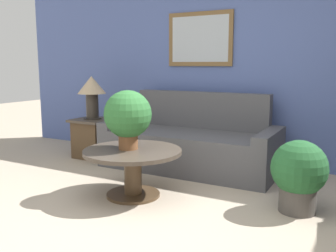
{
  "coord_description": "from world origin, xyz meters",
  "views": [
    {
      "loc": [
        1.51,
        -2.37,
        1.37
      ],
      "look_at": [
        -0.59,
        1.46,
        0.65
      ],
      "focal_mm": 40.0,
      "sensor_mm": 36.0,
      "label": 1
    }
  ],
  "objects_px": {
    "potted_plant_on_table": "(128,116)",
    "potted_plant_floor": "(299,173)",
    "couch_main": "(190,145)",
    "table_lamp": "(92,90)",
    "side_table": "(93,138)",
    "coffee_table": "(133,163)"
  },
  "relations": [
    {
      "from": "side_table",
      "to": "table_lamp",
      "type": "relative_size",
      "value": 0.91
    },
    {
      "from": "potted_plant_on_table",
      "to": "potted_plant_floor",
      "type": "height_order",
      "value": "potted_plant_on_table"
    },
    {
      "from": "couch_main",
      "to": "coffee_table",
      "type": "xyz_separation_m",
      "value": [
        -0.06,
        -1.26,
        0.04
      ]
    },
    {
      "from": "coffee_table",
      "to": "side_table",
      "type": "distance_m",
      "value": 1.84
    },
    {
      "from": "coffee_table",
      "to": "table_lamp",
      "type": "relative_size",
      "value": 1.62
    },
    {
      "from": "table_lamp",
      "to": "potted_plant_on_table",
      "type": "distance_m",
      "value": 1.81
    },
    {
      "from": "couch_main",
      "to": "potted_plant_on_table",
      "type": "bearing_deg",
      "value": -95.3
    },
    {
      "from": "side_table",
      "to": "potted_plant_on_table",
      "type": "height_order",
      "value": "potted_plant_on_table"
    },
    {
      "from": "table_lamp",
      "to": "potted_plant_floor",
      "type": "relative_size",
      "value": 0.92
    },
    {
      "from": "couch_main",
      "to": "potted_plant_floor",
      "type": "relative_size",
      "value": 3.34
    },
    {
      "from": "table_lamp",
      "to": "potted_plant_floor",
      "type": "xyz_separation_m",
      "value": [
        3.05,
        -0.74,
        -0.63
      ]
    },
    {
      "from": "coffee_table",
      "to": "side_table",
      "type": "relative_size",
      "value": 1.78
    },
    {
      "from": "table_lamp",
      "to": "couch_main",
      "type": "bearing_deg",
      "value": 5.15
    },
    {
      "from": "side_table",
      "to": "couch_main",
      "type": "bearing_deg",
      "value": 5.15
    },
    {
      "from": "side_table",
      "to": "potted_plant_on_table",
      "type": "distance_m",
      "value": 1.88
    },
    {
      "from": "table_lamp",
      "to": "potted_plant_on_table",
      "type": "relative_size",
      "value": 1.03
    },
    {
      "from": "coffee_table",
      "to": "potted_plant_on_table",
      "type": "xyz_separation_m",
      "value": [
        -0.05,
        0.0,
        0.49
      ]
    },
    {
      "from": "table_lamp",
      "to": "potted_plant_floor",
      "type": "distance_m",
      "value": 3.2
    },
    {
      "from": "couch_main",
      "to": "table_lamp",
      "type": "relative_size",
      "value": 3.63
    },
    {
      "from": "couch_main",
      "to": "potted_plant_on_table",
      "type": "relative_size",
      "value": 3.73
    },
    {
      "from": "potted_plant_on_table",
      "to": "potted_plant_floor",
      "type": "distance_m",
      "value": 1.75
    },
    {
      "from": "couch_main",
      "to": "table_lamp",
      "type": "xyz_separation_m",
      "value": [
        -1.53,
        -0.14,
        0.68
      ]
    }
  ]
}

